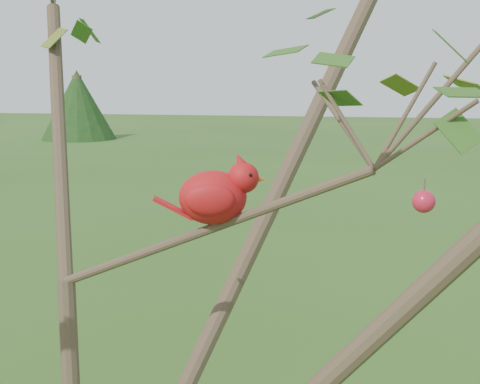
{
  "coord_description": "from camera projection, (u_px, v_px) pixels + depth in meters",
  "views": [
    {
      "loc": [
        0.55,
        -1.1,
        2.35
      ],
      "look_at": [
        0.31,
        0.09,
        2.15
      ],
      "focal_mm": 50.0,
      "sensor_mm": 36.0,
      "label": 1
    }
  ],
  "objects": [
    {
      "name": "crabapple_tree",
      "position": [
        70.0,
        211.0,
        1.18
      ],
      "size": [
        2.35,
        2.05,
        2.95
      ],
      "color": "#402F22",
      "rests_on": "ground"
    },
    {
      "name": "cardinal",
      "position": [
        217.0,
        195.0,
        1.22
      ],
      "size": [
        0.21,
        0.12,
        0.15
      ],
      "rotation": [
        0.0,
        0.0,
        0.23
      ],
      "color": "red",
      "rests_on": "ground"
    },
    {
      "name": "distant_trees",
      "position": [
        365.0,
        100.0,
        22.83
      ],
      "size": [
        41.93,
        13.15,
        3.71
      ],
      "color": "#402F22",
      "rests_on": "ground"
    }
  ]
}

